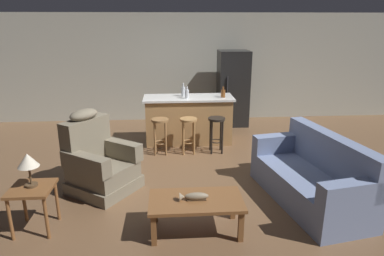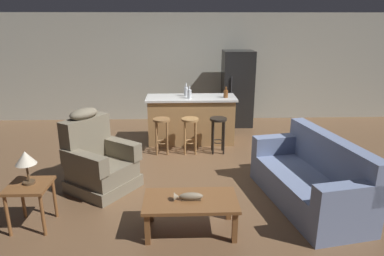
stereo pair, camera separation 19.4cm
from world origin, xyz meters
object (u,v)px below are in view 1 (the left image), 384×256
Objects in this scene: end_table at (32,195)px; kitchen_island at (189,119)px; bar_stool_left at (160,130)px; bar_stool_right at (216,128)px; bottle_tall_green at (183,91)px; refrigerator at (233,88)px; bottle_wine_dark at (223,93)px; fish_figurine at (194,197)px; bar_stool_middle at (188,129)px; recliner_near_lamp at (99,163)px; bottle_short_amber at (187,94)px; couch at (312,178)px; coffee_table at (196,203)px; table_lamp at (28,162)px.

kitchen_island is (2.02, 3.01, 0.02)m from end_table.
bar_stool_left and bar_stool_right have the same top height.
bottle_tall_green is at bearing 58.00° from end_table.
refrigerator is 8.21× the size of bottle_wine_dark.
bottle_tall_green is at bearing 89.34° from fish_figurine.
recliner_near_lamp is at bearing -135.64° from bar_stool_middle.
bottle_short_amber reaches higher than end_table.
bar_stool_middle is 0.91m from bottle_tall_green.
bottle_tall_green is (-1.65, 2.63, 0.71)m from couch.
bar_stool_middle is (1.98, 2.38, 0.01)m from end_table.
recliner_near_lamp is 2.47m from kitchen_island.
refrigerator reaches higher than bar_stool_middle.
bar_stool_left is at bearing -132.84° from refrigerator.
couch is 3.61× the size of end_table.
coffee_table is at bearing -79.76° from bar_stool_left.
bar_stool_right is at bearing 76.80° from coffee_table.
bar_stool_right is at bearing -52.27° from kitchen_island.
bottle_tall_green reaches higher than end_table.
bottle_short_amber is (1.41, 1.86, 0.62)m from recliner_near_lamp.
bottle_short_amber reaches higher than kitchen_island.
bar_stool_right is (1.06, 0.00, 0.00)m from bar_stool_left.
bar_stool_left is at bearing -137.21° from bottle_short_amber.
coffee_table is at bearing -104.42° from bottle_wine_dark.
fish_figurine is 0.19× the size of refrigerator.
recliner_near_lamp is 0.68× the size of refrigerator.
refrigerator is at bearing 71.01° from bottle_wine_dark.
refrigerator is (0.64, 1.83, 0.41)m from bar_stool_right.
bottle_wine_dark is (0.20, 0.54, 0.56)m from bar_stool_right.
coffee_table is 3.32m from bottle_tall_green.
bottle_wine_dark is (0.73, 0.54, 0.56)m from bar_stool_middle.
bottle_wine_dark is at bearing 23.48° from bar_stool_left.
bar_stool_right is 0.39× the size of refrigerator.
end_table is at bearing -84.77° from recliner_near_lamp.
bar_stool_middle is (0.53, 0.00, 0.00)m from bar_stool_left.
end_table is at bearing -124.65° from bottle_short_amber.
bar_stool_middle is at bearing -61.21° from couch.
coffee_table is at bearing -6.19° from recliner_near_lamp.
bottle_tall_green is 1.26× the size of bottle_wine_dark.
bar_stool_left is at bearing 180.00° from bar_stool_right.
table_lamp is 3.46m from bar_stool_right.
fish_figurine is 3.31m from bottle_tall_green.
fish_figurine is at bearing -103.73° from bar_stool_right.
kitchen_island is (2.02, 2.98, -0.39)m from table_lamp.
end_table is (-3.57, -0.44, 0.12)m from couch.
recliner_near_lamp is at bearing -122.53° from bar_stool_left.
end_table is 2.27× the size of bottle_short_amber.
bar_stool_right reaches higher than coffee_table.
recliner_near_lamp reaches higher than bar_stool_left.
fish_figurine is 3.10m from bottle_short_amber.
bottle_short_amber is 0.73m from bottle_wine_dark.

